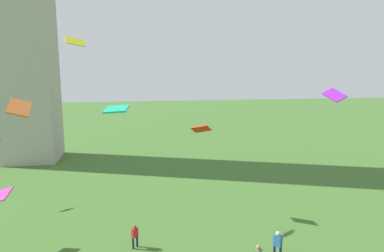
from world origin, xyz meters
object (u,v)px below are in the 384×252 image
at_px(kite_flying_4, 334,95).
at_px(kite_flying_7, 3,195).
at_px(person_3, 135,235).
at_px(kite_flying_5, 75,42).
at_px(kite_flying_0, 116,109).
at_px(kite_flying_3, 19,108).
at_px(person_5, 278,244).
at_px(kite_flying_1, 201,129).

relative_size(kite_flying_4, kite_flying_7, 1.18).
relative_size(person_3, kite_flying_5, 1.09).
bearing_deg(kite_flying_0, kite_flying_4, 120.49).
bearing_deg(kite_flying_7, kite_flying_3, 42.70).
distance_m(person_3, kite_flying_7, 8.69).
distance_m(kite_flying_5, kite_flying_7, 11.38).
bearing_deg(person_5, kite_flying_7, -142.34).
xyz_separation_m(person_5, kite_flying_7, (-16.61, 4.21, 2.50)).
relative_size(kite_flying_4, kite_flying_5, 1.18).
relative_size(kite_flying_0, kite_flying_7, 1.23).
relative_size(person_5, kite_flying_0, 1.04).
bearing_deg(person_3, kite_flying_5, 82.00).
bearing_deg(kite_flying_1, kite_flying_0, 87.03).
distance_m(person_5, kite_flying_1, 9.93).
height_order(person_5, kite_flying_7, kite_flying_7).
xyz_separation_m(kite_flying_3, kite_flying_5, (1.60, 7.97, 3.82)).
bearing_deg(kite_flying_4, kite_flying_1, -106.64).
bearing_deg(kite_flying_0, person_5, 96.19).
height_order(person_5, kite_flying_0, kite_flying_0).
bearing_deg(kite_flying_1, kite_flying_4, -142.67).
bearing_deg(person_5, kite_flying_1, 166.30).
xyz_separation_m(kite_flying_0, kite_flying_3, (-4.80, 0.37, 0.12)).
distance_m(kite_flying_4, kite_flying_5, 20.57).
height_order(kite_flying_4, kite_flying_5, kite_flying_5).
relative_size(person_3, kite_flying_4, 0.93).
bearing_deg(kite_flying_1, person_3, 76.71).
relative_size(person_5, kite_flying_3, 1.13).
bearing_deg(kite_flying_0, kite_flying_5, -153.38).
bearing_deg(kite_flying_0, kite_flying_3, -88.86).
xyz_separation_m(person_3, kite_flying_7, (-8.15, 1.42, 2.65)).
bearing_deg(kite_flying_0, kite_flying_7, -114.42).
height_order(kite_flying_5, kite_flying_7, kite_flying_5).
xyz_separation_m(kite_flying_1, kite_flying_5, (-9.03, 0.91, 6.46)).
relative_size(kite_flying_0, kite_flying_1, 1.04).
bearing_deg(kite_flying_5, kite_flying_0, -88.81).
bearing_deg(kite_flying_4, kite_flying_5, -110.20).
bearing_deg(kite_flying_4, person_5, -63.94).
bearing_deg(person_5, kite_flying_3, -129.27).
distance_m(person_3, kite_flying_3, 10.51).
height_order(person_3, kite_flying_1, kite_flying_1).
xyz_separation_m(person_5, kite_flying_5, (-12.37, 8.25, 12.26)).
bearing_deg(kite_flying_4, kite_flying_0, -83.97).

